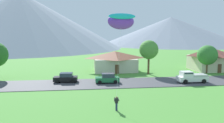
% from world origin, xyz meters
% --- Properties ---
extents(road_strip, '(160.00, 7.84, 0.08)m').
position_xyz_m(road_strip, '(0.00, 27.00, 0.04)').
color(road_strip, '#424247').
rests_on(road_strip, ground).
extents(mountain_central_ridge, '(124.08, 124.08, 34.42)m').
position_xyz_m(mountain_central_ridge, '(-45.10, 127.87, 17.21)').
color(mountain_central_ridge, gray).
rests_on(mountain_central_ridge, ground).
extents(mountain_far_east_ridge, '(112.77, 112.77, 22.27)m').
position_xyz_m(mountain_far_east_ridge, '(62.94, 156.88, 11.13)').
color(mountain_far_east_ridge, gray).
rests_on(mountain_far_east_ridge, ground).
extents(house_leftmost, '(9.11, 8.10, 5.44)m').
position_xyz_m(house_leftmost, '(24.96, 38.04, 2.82)').
color(house_leftmost, beige).
rests_on(house_leftmost, ground).
extents(house_left_center, '(10.41, 7.60, 4.69)m').
position_xyz_m(house_left_center, '(1.92, 39.53, 2.43)').
color(house_left_center, beige).
rests_on(house_left_center, ground).
extents(tree_left_of_center, '(4.37, 4.37, 6.25)m').
position_xyz_m(tree_left_of_center, '(21.90, 34.36, 4.05)').
color(tree_left_of_center, brown).
rests_on(tree_left_of_center, ground).
extents(tree_center, '(4.09, 4.09, 7.40)m').
position_xyz_m(tree_center, '(8.64, 34.73, 5.31)').
color(tree_center, brown).
rests_on(tree_center, ground).
extents(parked_car_green_west_end, '(4.22, 2.11, 1.68)m').
position_xyz_m(parked_car_green_west_end, '(-1.07, 27.24, 0.87)').
color(parked_car_green_west_end, '#237042').
rests_on(parked_car_green_west_end, road_strip).
extents(parked_car_black_mid_east, '(4.28, 2.23, 1.68)m').
position_xyz_m(parked_car_black_mid_east, '(-8.47, 28.67, 0.87)').
color(parked_car_black_mid_east, black).
rests_on(parked_car_black_mid_east, road_strip).
extents(pickup_truck_white_east_side, '(5.21, 2.35, 1.99)m').
position_xyz_m(pickup_truck_white_east_side, '(13.92, 25.78, 1.06)').
color(pickup_truck_white_east_side, white).
rests_on(pickup_truck_white_east_side, road_strip).
extents(kite_flyer_with_kite, '(3.77, 6.25, 11.51)m').
position_xyz_m(kite_flyer_with_kite, '(-0.09, 18.42, 10.29)').
color(kite_flyer_with_kite, navy).
rests_on(kite_flyer_with_kite, ground).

